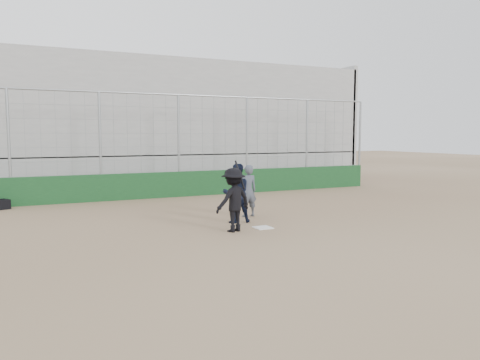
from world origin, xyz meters
name	(u,v)px	position (x,y,z in m)	size (l,w,h in m)	color
ground	(263,228)	(0.00, 0.00, 0.00)	(90.00, 90.00, 0.00)	brown
home_plate	(263,228)	(0.00, 0.00, 0.01)	(0.44, 0.44, 0.02)	white
backstop	(179,172)	(0.00, 7.00, 0.96)	(18.10, 0.25, 4.04)	#133D1B
bleachers	(147,125)	(0.00, 11.95, 2.92)	(20.25, 6.70, 6.98)	#969696
batter_at_plate	(233,200)	(-0.88, -0.05, 0.81)	(1.18, 0.89, 1.79)	black
catcher_crouched	(237,203)	(-0.31, 0.97, 0.56)	(0.87, 0.71, 1.12)	black
umpire	(248,193)	(0.43, 1.74, 0.70)	(0.57, 0.37, 1.40)	#474D5A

